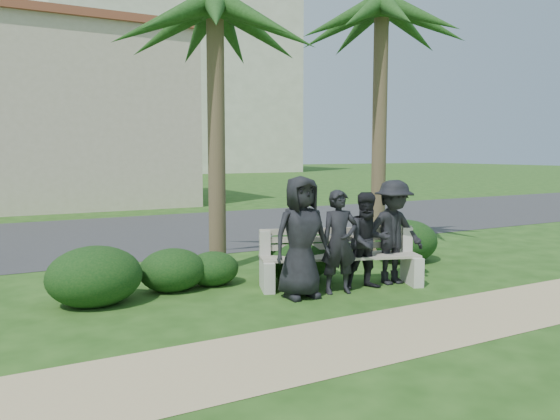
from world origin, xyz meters
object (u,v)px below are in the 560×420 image
(man_c, at_px, (368,241))
(palm_left, at_px, (215,10))
(man_a, at_px, (301,237))
(palm_right, at_px, (382,11))
(man_b, at_px, (339,242))
(man_d, at_px, (393,232))
(park_bench, at_px, (340,261))

(man_c, distance_m, palm_left, 4.93)
(man_a, xyz_separation_m, palm_right, (3.57, 2.62, 4.33))
(man_b, distance_m, palm_right, 5.96)
(man_c, xyz_separation_m, palm_right, (2.35, 2.69, 4.47))
(man_a, xyz_separation_m, man_d, (1.81, 0.01, -0.05))
(man_a, distance_m, man_d, 1.81)
(park_bench, relative_size, man_c, 1.79)
(park_bench, distance_m, man_a, 1.08)
(man_d, relative_size, palm_left, 0.31)
(man_b, relative_size, palm_left, 0.28)
(palm_left, bearing_deg, man_d, -47.33)
(man_c, xyz_separation_m, man_d, (0.58, 0.08, 0.09))
(man_c, height_order, palm_right, palm_right)
(park_bench, relative_size, man_a, 1.52)
(park_bench, height_order, palm_right, palm_right)
(man_b, relative_size, palm_right, 0.26)
(man_b, relative_size, man_c, 1.04)
(park_bench, distance_m, palm_left, 4.99)
(man_c, distance_m, man_d, 0.60)
(man_a, bearing_deg, man_c, -0.39)
(park_bench, bearing_deg, man_b, -106.81)
(man_a, bearing_deg, palm_right, 38.93)
(man_a, bearing_deg, man_d, 3.02)
(man_b, bearing_deg, park_bench, 66.69)
(palm_right, bearing_deg, park_bench, -138.69)
(man_c, bearing_deg, palm_left, 134.54)
(man_a, height_order, palm_right, palm_right)
(man_d, height_order, palm_right, palm_right)
(palm_left, height_order, palm_right, palm_right)
(man_b, bearing_deg, man_c, 13.39)
(man_a, bearing_deg, palm_left, 101.91)
(man_b, xyz_separation_m, man_d, (1.15, 0.08, 0.06))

